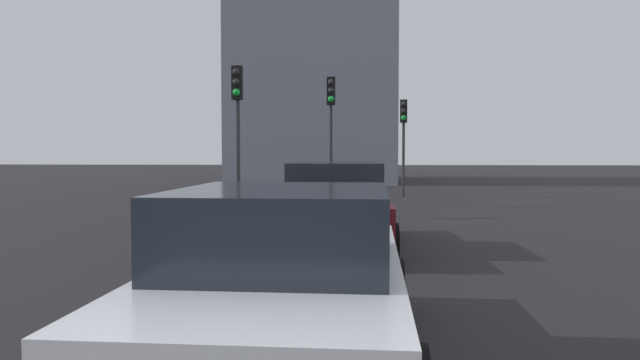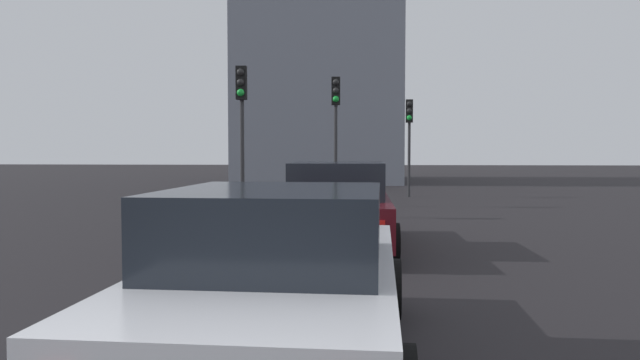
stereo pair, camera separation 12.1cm
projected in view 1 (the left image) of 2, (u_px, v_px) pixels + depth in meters
The scene contains 6 objects.
car_maroon_lead at pixel (336, 207), 10.86m from camera, with size 4.73×2.12×1.58m.
car_white_second at pixel (286, 279), 4.87m from camera, with size 4.58×2.17×1.48m.
traffic_light_near_left at pixel (404, 127), 23.13m from camera, with size 0.32×0.30×3.83m.
traffic_light_near_right at pixel (331, 114), 19.05m from camera, with size 0.32×0.29×4.20m.
traffic_light_far_left at pixel (237, 109), 15.81m from camera, with size 0.32×0.28×4.08m.
building_facade_left at pixel (317, 60), 36.45m from camera, with size 11.32×9.37×14.98m, color gray.
Camera 1 is at (-1.42, -0.60, 1.77)m, focal length 33.01 mm.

